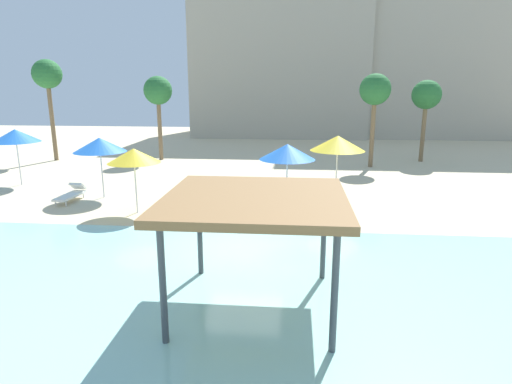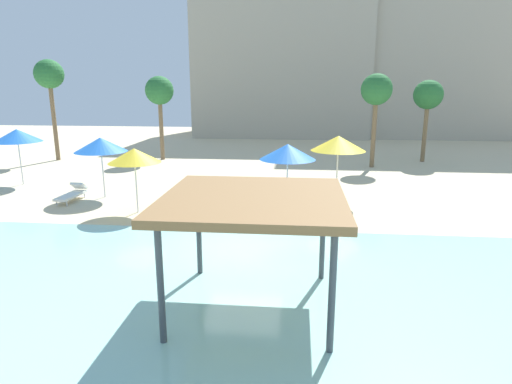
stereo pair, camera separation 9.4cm
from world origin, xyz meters
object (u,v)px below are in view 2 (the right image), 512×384
at_px(beach_umbrella_yellow_1, 338,143).
at_px(beach_umbrella_blue_7, 17,136).
at_px(palm_tree_2, 428,96).
at_px(beach_umbrella_blue_2, 101,145).
at_px(lounge_chair_1, 73,193).
at_px(beach_umbrella_yellow_5, 134,156).
at_px(lounge_chair_0, 195,202).
at_px(palm_tree_3, 159,92).
at_px(shade_pavilion, 253,203).
at_px(palm_tree_1, 376,91).
at_px(palm_tree_0, 49,77).
at_px(beach_umbrella_blue_0, 288,152).

height_order(beach_umbrella_yellow_1, beach_umbrella_blue_7, beach_umbrella_yellow_1).
relative_size(beach_umbrella_yellow_1, palm_tree_2, 0.54).
relative_size(beach_umbrella_blue_2, lounge_chair_1, 1.43).
distance_m(beach_umbrella_yellow_5, lounge_chair_0, 3.04).
bearing_deg(palm_tree_3, beach_umbrella_yellow_5, -76.93).
bearing_deg(beach_umbrella_yellow_1, lounge_chair_1, -174.47).
relative_size(beach_umbrella_blue_2, beach_umbrella_yellow_5, 1.05).
xyz_separation_m(shade_pavilion, palm_tree_1, (5.63, 18.39, 2.16)).
xyz_separation_m(lounge_chair_1, palm_tree_3, (0.63, 11.19, 4.25)).
bearing_deg(palm_tree_0, beach_umbrella_blue_7, -72.87).
distance_m(beach_umbrella_yellow_5, beach_umbrella_blue_7, 8.96).
relative_size(beach_umbrella_blue_0, palm_tree_3, 0.49).
bearing_deg(shade_pavilion, beach_umbrella_blue_2, 129.80).
bearing_deg(lounge_chair_0, palm_tree_1, 116.40).
bearing_deg(lounge_chair_0, palm_tree_0, -156.10).
height_order(beach_umbrella_blue_7, palm_tree_2, palm_tree_2).
bearing_deg(shade_pavilion, palm_tree_3, 112.93).
bearing_deg(beach_umbrella_blue_0, lounge_chair_0, -174.91).
height_order(shade_pavilion, palm_tree_3, palm_tree_3).
distance_m(lounge_chair_0, palm_tree_0, 17.51).
bearing_deg(beach_umbrella_yellow_1, beach_umbrella_yellow_5, -162.03).
xyz_separation_m(palm_tree_1, palm_tree_3, (-14.06, 1.53, -0.09)).
height_order(shade_pavilion, beach_umbrella_yellow_1, beach_umbrella_yellow_1).
height_order(beach_umbrella_yellow_5, lounge_chair_1, beach_umbrella_yellow_5).
height_order(beach_umbrella_blue_2, palm_tree_0, palm_tree_0).
bearing_deg(beach_umbrella_blue_0, beach_umbrella_blue_2, 170.65).
bearing_deg(beach_umbrella_blue_0, shade_pavilion, -93.84).
relative_size(beach_umbrella_yellow_5, palm_tree_3, 0.46).
distance_m(lounge_chair_1, palm_tree_0, 13.26).
xyz_separation_m(beach_umbrella_yellow_1, palm_tree_2, (6.69, 10.92, 1.75)).
bearing_deg(lounge_chair_0, shade_pavilion, -1.01).
xyz_separation_m(beach_umbrella_yellow_1, palm_tree_1, (2.94, 8.52, 2.09)).
relative_size(palm_tree_0, palm_tree_1, 1.17).
height_order(beach_umbrella_blue_0, lounge_chair_1, beach_umbrella_blue_0).
bearing_deg(beach_umbrella_yellow_5, palm_tree_1, 45.15).
height_order(lounge_chair_0, palm_tree_2, palm_tree_2).
xyz_separation_m(beach_umbrella_blue_0, palm_tree_3, (-8.97, 11.83, 2.14)).
bearing_deg(lounge_chair_1, palm_tree_1, 125.72).
relative_size(beach_umbrella_yellow_1, palm_tree_0, 0.43).
height_order(beach_umbrella_blue_2, palm_tree_3, palm_tree_3).
bearing_deg(beach_umbrella_yellow_5, lounge_chair_1, 157.05).
distance_m(beach_umbrella_yellow_1, lounge_chair_0, 6.70).
relative_size(beach_umbrella_yellow_1, lounge_chair_1, 1.51).
bearing_deg(lounge_chair_0, lounge_chair_1, -123.29).
relative_size(beach_umbrella_yellow_1, beach_umbrella_blue_2, 1.06).
bearing_deg(palm_tree_3, palm_tree_0, -172.73).
distance_m(palm_tree_1, palm_tree_3, 14.14).
bearing_deg(lounge_chair_0, beach_umbrella_blue_2, -134.11).
bearing_deg(palm_tree_0, lounge_chair_1, -57.55).
xyz_separation_m(beach_umbrella_blue_2, palm_tree_2, (17.29, 11.30, 1.90)).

